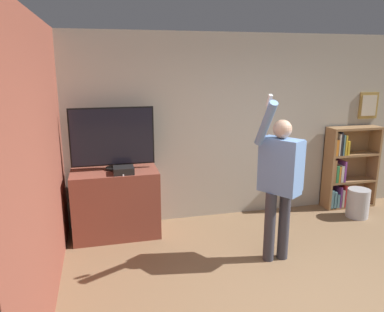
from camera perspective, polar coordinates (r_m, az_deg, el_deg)
The scene contains 9 objects.
wall_back at distance 5.63m, azimuth 7.01°, elevation 4.41°, with size 6.99×0.09×2.70m.
wall_side_brick at distance 4.00m, azimuth -21.35°, elevation -0.35°, with size 0.06×4.21×2.70m.
tv_ledge at distance 5.15m, azimuth -11.51°, elevation -7.06°, with size 1.12×0.59×0.90m.
television at distance 4.97m, azimuth -12.03°, elevation 2.71°, with size 1.08×0.22×0.82m.
game_console at distance 4.85m, azimuth -10.38°, elevation -2.14°, with size 0.26×0.23×0.09m.
remote_loose at distance 4.81m, azimuth -10.65°, elevation -2.69°, with size 0.08×0.14×0.02m.
bookshelf at distance 6.47m, azimuth 22.27°, elevation -1.89°, with size 0.85×0.28×1.31m.
person at distance 4.35m, azimuth 13.24°, elevation -3.15°, with size 0.60×0.57×1.97m.
waste_bin at distance 6.23m, azimuth 23.96°, elevation -6.57°, with size 0.33×0.33×0.44m.
Camera 1 is at (-1.98, -2.55, 2.27)m, focal length 35.00 mm.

